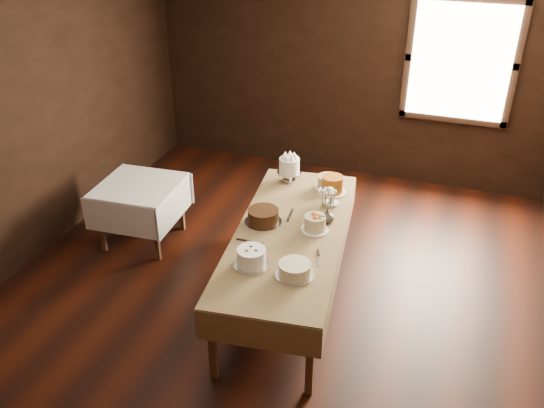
# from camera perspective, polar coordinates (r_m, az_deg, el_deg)

# --- Properties ---
(floor) EXTENTS (5.00, 6.00, 0.01)m
(floor) POSITION_cam_1_polar(r_m,az_deg,el_deg) (5.31, -0.74, -9.98)
(floor) COLOR black
(floor) RESTS_ON ground
(wall_back) EXTENTS (5.00, 0.02, 2.80)m
(wall_back) POSITION_cam_1_polar(r_m,az_deg,el_deg) (7.27, 7.69, 13.40)
(wall_back) COLOR black
(wall_back) RESTS_ON ground
(wall_left) EXTENTS (0.02, 6.00, 2.80)m
(wall_left) POSITION_cam_1_polar(r_m,az_deg,el_deg) (5.85, -24.62, 7.01)
(wall_left) COLOR black
(wall_left) RESTS_ON ground
(window) EXTENTS (1.10, 0.05, 1.30)m
(window) POSITION_cam_1_polar(r_m,az_deg,el_deg) (7.01, 18.36, 13.32)
(window) COLOR #FFEABF
(window) RESTS_ON wall_back
(display_table) EXTENTS (1.20, 2.45, 0.73)m
(display_table) POSITION_cam_1_polar(r_m,az_deg,el_deg) (5.00, 1.78, -3.25)
(display_table) COLOR #4A2E1C
(display_table) RESTS_ON ground
(side_table) EXTENTS (0.85, 0.85, 0.67)m
(side_table) POSITION_cam_1_polar(r_m,az_deg,el_deg) (6.06, -13.15, 1.29)
(side_table) COLOR #4A2E1C
(side_table) RESTS_ON ground
(cake_meringue) EXTENTS (0.25, 0.25, 0.26)m
(cake_meringue) POSITION_cam_1_polar(r_m,az_deg,el_deg) (5.76, 1.73, 3.38)
(cake_meringue) COLOR silver
(cake_meringue) RESTS_ON display_table
(cake_speckled) EXTENTS (0.27, 0.27, 0.13)m
(cake_speckled) POSITION_cam_1_polar(r_m,az_deg,el_deg) (5.67, 5.68, 2.16)
(cake_speckled) COLOR white
(cake_speckled) RESTS_ON display_table
(cake_caramel) EXTENTS (0.26, 0.26, 0.30)m
(cake_caramel) POSITION_cam_1_polar(r_m,az_deg,el_deg) (5.35, 6.01, 1.20)
(cake_caramel) COLOR white
(cake_caramel) RESTS_ON display_table
(cake_chocolate) EXTENTS (0.33, 0.33, 0.13)m
(cake_chocolate) POSITION_cam_1_polar(r_m,az_deg,el_deg) (5.06, -0.88, -1.26)
(cake_chocolate) COLOR silver
(cake_chocolate) RESTS_ON display_table
(cake_flowers) EXTENTS (0.24, 0.24, 0.14)m
(cake_flowers) POSITION_cam_1_polar(r_m,az_deg,el_deg) (4.96, 4.32, -1.98)
(cake_flowers) COLOR white
(cake_flowers) RESTS_ON display_table
(cake_swirl) EXTENTS (0.32, 0.32, 0.15)m
(cake_swirl) POSITION_cam_1_polar(r_m,az_deg,el_deg) (4.51, -2.07, -5.40)
(cake_swirl) COLOR silver
(cake_swirl) RESTS_ON display_table
(cake_cream) EXTENTS (0.31, 0.31, 0.11)m
(cake_cream) POSITION_cam_1_polar(r_m,az_deg,el_deg) (4.41, 2.30, -6.59)
(cake_cream) COLOR silver
(cake_cream) RESTS_ON display_table
(cake_server_b) EXTENTS (0.10, 0.24, 0.01)m
(cake_server_b) POSITION_cam_1_polar(r_m,az_deg,el_deg) (4.60, 4.74, -5.73)
(cake_server_b) COLOR silver
(cake_server_b) RESTS_ON display_table
(cake_server_c) EXTENTS (0.05, 0.24, 0.01)m
(cake_server_c) POSITION_cam_1_polar(r_m,az_deg,el_deg) (5.24, 1.95, -0.84)
(cake_server_c) COLOR silver
(cake_server_c) RESTS_ON display_table
(cake_server_d) EXTENTS (0.12, 0.23, 0.01)m
(cake_server_d) POSITION_cam_1_polar(r_m,az_deg,el_deg) (5.17, 5.05, -1.41)
(cake_server_d) COLOR silver
(cake_server_d) RESTS_ON display_table
(cake_server_e) EXTENTS (0.24, 0.03, 0.01)m
(cake_server_e) POSITION_cam_1_polar(r_m,az_deg,el_deg) (4.81, -1.73, -3.86)
(cake_server_e) COLOR silver
(cake_server_e) RESTS_ON display_table
(flower_vase) EXTENTS (0.18, 0.18, 0.13)m
(flower_vase) POSITION_cam_1_polar(r_m,az_deg,el_deg) (5.08, 5.55, -1.23)
(flower_vase) COLOR #2D2823
(flower_vase) RESTS_ON display_table
(flower_bouquet) EXTENTS (0.14, 0.14, 0.20)m
(flower_bouquet) POSITION_cam_1_polar(r_m,az_deg,el_deg) (4.99, 5.65, 0.61)
(flower_bouquet) COLOR white
(flower_bouquet) RESTS_ON flower_vase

